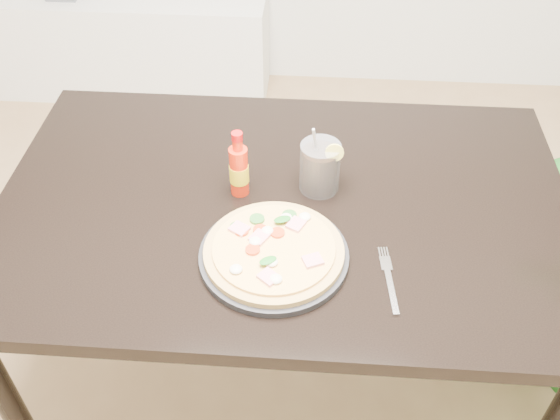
# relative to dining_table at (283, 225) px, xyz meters

# --- Properties ---
(dining_table) EXTENTS (1.40, 0.90, 0.75)m
(dining_table) POSITION_rel_dining_table_xyz_m (0.00, 0.00, 0.00)
(dining_table) COLOR black
(dining_table) RESTS_ON ground
(plate) EXTENTS (0.33, 0.33, 0.02)m
(plate) POSITION_rel_dining_table_xyz_m (-0.01, -0.19, 0.09)
(plate) COLOR black
(plate) RESTS_ON dining_table
(pizza) EXTENTS (0.31, 0.31, 0.03)m
(pizza) POSITION_rel_dining_table_xyz_m (-0.01, -0.19, 0.11)
(pizza) COLOR tan
(pizza) RESTS_ON plate
(hot_sauce_bottle) EXTENTS (0.06, 0.06, 0.18)m
(hot_sauce_bottle) POSITION_rel_dining_table_xyz_m (-0.11, 0.02, 0.15)
(hot_sauce_bottle) COLOR red
(hot_sauce_bottle) RESTS_ON dining_table
(cola_cup) EXTENTS (0.10, 0.10, 0.19)m
(cola_cup) POSITION_rel_dining_table_xyz_m (0.08, 0.06, 0.14)
(cola_cup) COLOR black
(cola_cup) RESTS_ON dining_table
(fork) EXTENTS (0.04, 0.19, 0.00)m
(fork) POSITION_rel_dining_table_xyz_m (0.24, -0.23, 0.09)
(fork) COLOR silver
(fork) RESTS_ON dining_table
(media_console) EXTENTS (1.40, 0.34, 0.50)m
(media_console) POSITION_rel_dining_table_xyz_m (-0.89, 1.65, -0.42)
(media_console) COLOR white
(media_console) RESTS_ON ground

